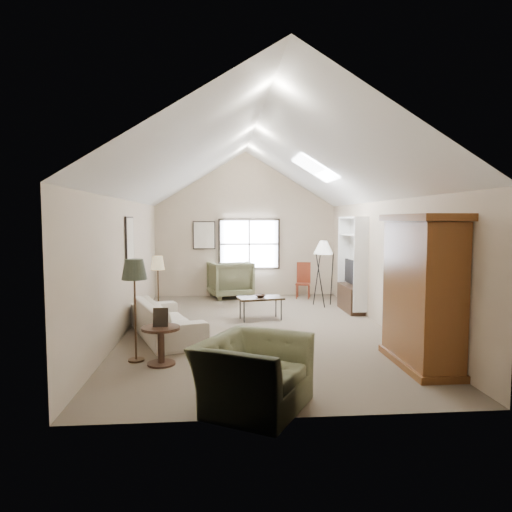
{
  "coord_description": "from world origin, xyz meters",
  "views": [
    {
      "loc": [
        -0.74,
        -8.71,
        2.13
      ],
      "look_at": [
        0.0,
        0.4,
        1.4
      ],
      "focal_mm": 32.0,
      "sensor_mm": 36.0,
      "label": 1
    }
  ],
  "objects": [
    {
      "name": "tv_alcove",
      "position": [
        2.34,
        1.6,
        1.15
      ],
      "size": [
        0.32,
        1.3,
        2.1
      ],
      "primitive_type": "cube",
      "color": "white",
      "rests_on": "ground"
    },
    {
      "name": "tv_panel",
      "position": [
        2.32,
        1.6,
        0.92
      ],
      "size": [
        0.05,
        0.9,
        0.55
      ],
      "primitive_type": "cube",
      "color": "black",
      "rests_on": "media_console"
    },
    {
      "name": "sofa",
      "position": [
        -1.7,
        -0.45,
        0.33
      ],
      "size": [
        1.6,
        2.42,
        0.66
      ],
      "primitive_type": "imported",
      "rotation": [
        0.0,
        0.0,
        1.92
      ],
      "color": "beige",
      "rests_on": "ground"
    },
    {
      "name": "coffee_table",
      "position": [
        0.13,
        0.85,
        0.24
      ],
      "size": [
        1.02,
        0.68,
        0.48
      ],
      "primitive_type": "cube",
      "rotation": [
        0.0,
        0.0,
        0.17
      ],
      "color": "#332415",
      "rests_on": "ground"
    },
    {
      "name": "window",
      "position": [
        0.1,
        3.96,
        1.45
      ],
      "size": [
        1.72,
        0.08,
        1.42
      ],
      "primitive_type": "cube",
      "color": "black",
      "rests_on": "room_shell"
    },
    {
      "name": "room_shell",
      "position": [
        0.0,
        0.0,
        3.21
      ],
      "size": [
        5.01,
        8.01,
        4.0
      ],
      "color": "brown",
      "rests_on": "ground"
    },
    {
      "name": "tan_lamp",
      "position": [
        -2.0,
        0.75,
        0.71
      ],
      "size": [
        0.36,
        0.36,
        1.41
      ],
      "primitive_type": null,
      "rotation": [
        0.0,
        0.0,
        0.35
      ],
      "color": "tan",
      "rests_on": "ground"
    },
    {
      "name": "media_console",
      "position": [
        2.32,
        1.6,
        0.3
      ],
      "size": [
        0.34,
        1.18,
        0.6
      ],
      "primitive_type": "cube",
      "color": "#382316",
      "rests_on": "ground"
    },
    {
      "name": "dark_lamp",
      "position": [
        -2.0,
        -1.85,
        0.79
      ],
      "size": [
        0.48,
        0.48,
        1.57
      ],
      "primitive_type": null,
      "rotation": [
        0.0,
        0.0,
        0.35
      ],
      "color": "black",
      "rests_on": "ground"
    },
    {
      "name": "side_chair",
      "position": [
        1.52,
        3.39,
        0.48
      ],
      "size": [
        0.46,
        0.46,
        0.97
      ],
      "primitive_type": "cube",
      "rotation": [
        0.0,
        0.0,
        -0.27
      ],
      "color": "maroon",
      "rests_on": "ground"
    },
    {
      "name": "armchair_near",
      "position": [
        -0.37,
        -3.7,
        0.39
      ],
      "size": [
        1.52,
        1.58,
        0.79
      ],
      "primitive_type": "imported",
      "rotation": [
        0.0,
        0.0,
        1.05
      ],
      "color": "#676849",
      "rests_on": "ground"
    },
    {
      "name": "tripod_lamp",
      "position": [
        1.81,
        2.26,
        0.82
      ],
      "size": [
        0.51,
        0.51,
        1.65
      ],
      "primitive_type": null,
      "rotation": [
        0.0,
        0.0,
        -0.07
      ],
      "color": "silver",
      "rests_on": "ground"
    },
    {
      "name": "skylight",
      "position": [
        1.3,
        0.9,
        3.22
      ],
      "size": [
        0.8,
        1.2,
        0.52
      ],
      "primitive_type": null,
      "color": "white",
      "rests_on": "room_shell"
    },
    {
      "name": "armchair_far",
      "position": [
        -0.45,
        3.7,
        0.5
      ],
      "size": [
        1.33,
        1.35,
        1.01
      ],
      "primitive_type": "imported",
      "rotation": [
        0.0,
        0.0,
        3.4
      ],
      "color": "#626547",
      "rests_on": "ground"
    },
    {
      "name": "armoire",
      "position": [
        2.18,
        -2.4,
        1.1
      ],
      "size": [
        0.6,
        1.5,
        2.2
      ],
      "primitive_type": "cube",
      "color": "brown",
      "rests_on": "ground"
    },
    {
      "name": "wall_art",
      "position": [
        -1.88,
        1.94,
        1.73
      ],
      "size": [
        1.97,
        3.71,
        0.88
      ],
      "color": "black",
      "rests_on": "room_shell"
    },
    {
      "name": "side_table",
      "position": [
        -1.6,
        -2.05,
        0.28
      ],
      "size": [
        0.72,
        0.72,
        0.57
      ],
      "primitive_type": "cylinder",
      "rotation": [
        0.0,
        0.0,
        0.35
      ],
      "color": "#3D2718",
      "rests_on": "ground"
    },
    {
      "name": "bowl",
      "position": [
        0.13,
        0.85,
        0.51
      ],
      "size": [
        0.26,
        0.26,
        0.06
      ],
      "primitive_type": "imported",
      "rotation": [
        0.0,
        0.0,
        0.17
      ],
      "color": "#3E2519",
      "rests_on": "coffee_table"
    }
  ]
}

